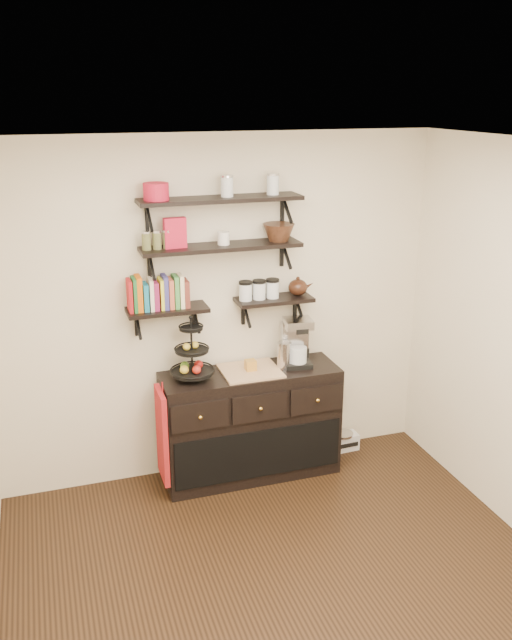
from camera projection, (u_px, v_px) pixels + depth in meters
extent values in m
plane|color=black|center=(296.00, 603.00, 4.14)|extent=(3.50, 3.50, 0.00)
cube|color=white|center=(306.00, 151.00, 3.28)|extent=(3.50, 3.50, 0.02)
cube|color=#F1EACD|center=(218.00, 310.00, 5.28)|extent=(3.50, 0.02, 2.70)
cube|color=black|center=(220.00, 199.00, 4.88)|extent=(1.20, 0.27, 0.03)
cube|color=black|center=(147.00, 216.00, 4.87)|extent=(0.02, 0.03, 0.20)
cube|color=black|center=(282.00, 209.00, 5.18)|extent=(0.02, 0.03, 0.20)
cube|color=black|center=(221.00, 247.00, 4.99)|extent=(1.20, 0.27, 0.03)
cube|color=black|center=(149.00, 263.00, 4.98)|extent=(0.02, 0.03, 0.20)
cube|color=black|center=(282.00, 254.00, 5.29)|extent=(0.02, 0.03, 0.20)
cube|color=black|center=(167.00, 310.00, 5.02)|extent=(0.60, 0.25, 0.03)
cube|color=black|center=(136.00, 323.00, 5.09)|extent=(0.02, 0.03, 0.20)
cube|color=black|center=(193.00, 317.00, 5.22)|extent=(0.03, 0.03, 0.20)
cube|color=black|center=(274.00, 300.00, 5.27)|extent=(0.60, 0.25, 0.03)
cube|color=black|center=(243.00, 312.00, 5.34)|extent=(0.03, 0.03, 0.20)
cube|color=black|center=(295.00, 307.00, 5.47)|extent=(0.02, 0.03, 0.20)
cube|color=#A51619|center=(131.00, 298.00, 4.91)|extent=(0.02, 0.15, 0.20)
cube|color=#1E612C|center=(136.00, 295.00, 4.92)|extent=(0.03, 0.15, 0.24)
cube|color=#D15B09|center=(141.00, 296.00, 4.93)|extent=(0.04, 0.15, 0.21)
cube|color=#187396|center=(146.00, 293.00, 4.94)|extent=(0.03, 0.15, 0.25)
cube|color=#EDE3C7|center=(151.00, 295.00, 4.95)|extent=(0.03, 0.15, 0.22)
cube|color=#8A1C4E|center=(156.00, 292.00, 4.96)|extent=(0.04, 0.15, 0.26)
cube|color=yellow|center=(161.00, 293.00, 4.97)|extent=(0.03, 0.15, 0.23)
cube|color=#3A3783|center=(166.00, 295.00, 4.99)|extent=(0.03, 0.15, 0.20)
cube|color=#C2583B|center=(172.00, 292.00, 4.99)|extent=(0.04, 0.15, 0.24)
cube|color=#418C41|center=(177.00, 293.00, 5.01)|extent=(0.03, 0.15, 0.21)
cube|color=beige|center=(182.00, 290.00, 5.01)|extent=(0.03, 0.15, 0.25)
cube|color=maroon|center=(186.00, 292.00, 5.03)|extent=(0.02, 0.15, 0.22)
cylinder|color=silver|center=(246.00, 292.00, 5.18)|extent=(0.10, 0.10, 0.13)
cylinder|color=silver|center=(259.00, 291.00, 5.21)|extent=(0.10, 0.10, 0.13)
cylinder|color=silver|center=(273.00, 290.00, 5.24)|extent=(0.10, 0.10, 0.13)
cube|color=black|center=(250.00, 423.00, 5.42)|extent=(1.40, 0.45, 0.90)
cube|color=tan|center=(250.00, 371.00, 5.27)|extent=(0.45, 0.41, 0.02)
sphere|color=gold|center=(200.00, 417.00, 4.97)|extent=(0.04, 0.04, 0.04)
sphere|color=gold|center=(261.00, 409.00, 5.11)|extent=(0.04, 0.04, 0.04)
sphere|color=gold|center=(318.00, 400.00, 5.24)|extent=(0.04, 0.04, 0.04)
cylinder|color=black|center=(192.00, 349.00, 5.06)|extent=(0.02, 0.02, 0.48)
cylinder|color=black|center=(192.00, 372.00, 5.12)|extent=(0.33, 0.33, 0.01)
cylinder|color=black|center=(192.00, 351.00, 5.06)|extent=(0.25, 0.25, 0.02)
cylinder|color=black|center=(191.00, 329.00, 5.01)|extent=(0.17, 0.17, 0.02)
sphere|color=#B21914|center=(199.00, 364.00, 5.16)|extent=(0.07, 0.07, 0.07)
sphere|color=gold|center=(187.00, 347.00, 5.04)|extent=(0.06, 0.06, 0.06)
cube|color=#B27A29|center=(251.00, 365.00, 5.25)|extent=(0.08, 0.08, 0.08)
cube|color=black|center=(297.00, 363.00, 5.38)|extent=(0.24, 0.22, 0.04)
cube|color=silver|center=(294.00, 341.00, 5.39)|extent=(0.22, 0.10, 0.33)
cube|color=silver|center=(298.00, 323.00, 5.27)|extent=(0.24, 0.22, 0.07)
cylinder|color=silver|center=(298.00, 355.00, 5.34)|extent=(0.15, 0.15, 0.13)
cylinder|color=silver|center=(284.00, 355.00, 5.30)|extent=(0.11, 0.11, 0.22)
cube|color=maroon|center=(162.00, 435.00, 5.09)|extent=(0.04, 0.31, 0.72)
cube|color=silver|center=(343.00, 442.00, 5.90)|extent=(0.27, 0.15, 0.14)
cylinder|color=silver|center=(343.00, 434.00, 5.88)|extent=(0.19, 0.19, 0.02)
cube|color=black|center=(346.00, 446.00, 5.84)|extent=(0.23, 0.02, 0.04)
cube|color=red|center=(175.00, 233.00, 4.85)|extent=(0.16, 0.07, 0.22)
cylinder|color=white|center=(223.00, 238.00, 4.98)|extent=(0.09, 0.09, 0.10)
cylinder|color=red|center=(156.00, 191.00, 4.72)|extent=(0.18, 0.18, 0.12)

